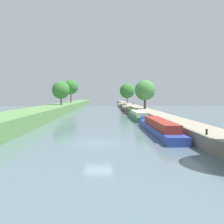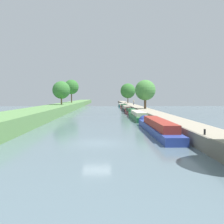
{
  "view_description": "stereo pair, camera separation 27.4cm",
  "coord_description": "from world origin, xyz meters",
  "views": [
    {
      "loc": [
        0.58,
        -21.95,
        4.18
      ],
      "look_at": [
        1.98,
        27.12,
        1.0
      ],
      "focal_mm": 39.86,
      "sensor_mm": 36.0,
      "label": 1
    },
    {
      "loc": [
        0.85,
        -21.95,
        4.18
      ],
      "look_at": [
        1.98,
        27.12,
        1.0
      ],
      "focal_mm": 39.86,
      "sensor_mm": 36.0,
      "label": 2
    }
  ],
  "objects": [
    {
      "name": "right_towpath",
      "position": [
        9.85,
        0.0,
        0.57
      ],
      "size": [
        3.25,
        260.0,
        1.15
      ],
      "color": "#9E937F",
      "rests_on": "ground_plane"
    },
    {
      "name": "narrowboat_blue",
      "position": [
        6.6,
        6.27,
        0.66
      ],
      "size": [
        1.97,
        17.08,
        2.13
      ],
      "color": "#283D93",
      "rests_on": "ground_plane"
    },
    {
      "name": "tree_leftbank_upstream",
      "position": [
        -10.73,
        61.09,
        7.15
      ],
      "size": [
        4.82,
        4.82,
        7.66
      ],
      "color": "brown",
      "rests_on": "left_grassy_bank"
    },
    {
      "name": "ground_plane",
      "position": [
        0.0,
        0.0,
        0.0
      ],
      "size": [
        160.0,
        160.0,
        0.0
      ],
      "primitive_type": "plane",
      "color": "slate"
    },
    {
      "name": "stone_quay",
      "position": [
        8.1,
        0.0,
        0.6
      ],
      "size": [
        0.25,
        260.0,
        1.2
      ],
      "color": "#6B665B",
      "rests_on": "ground_plane"
    },
    {
      "name": "tree_rightbank_midnear",
      "position": [
        10.11,
        37.05,
        5.54
      ],
      "size": [
        4.87,
        4.87,
        6.85
      ],
      "color": "brown",
      "rests_on": "right_towpath"
    },
    {
      "name": "narrowboat_black",
      "position": [
        6.5,
        48.82,
        0.57
      ],
      "size": [
        2.07,
        12.73,
        2.07
      ],
      "color": "black",
      "rests_on": "ground_plane"
    },
    {
      "name": "narrowboat_red",
      "position": [
        6.79,
        61.92,
        0.56
      ],
      "size": [
        1.9,
        12.13,
        2.02
      ],
      "color": "maroon",
      "rests_on": "ground_plane"
    },
    {
      "name": "narrowboat_teal",
      "position": [
        6.71,
        74.73,
        0.51
      ],
      "size": [
        2.08,
        10.68,
        1.99
      ],
      "color": "#195B60",
      "rests_on": "ground_plane"
    },
    {
      "name": "mooring_bollard_far",
      "position": [
        8.53,
        78.91,
        1.37
      ],
      "size": [
        0.16,
        0.16,
        0.45
      ],
      "color": "black",
      "rests_on": "right_towpath"
    },
    {
      "name": "mooring_bollard_near",
      "position": [
        8.53,
        -2.91,
        1.37
      ],
      "size": [
        0.16,
        0.16,
        0.45
      ],
      "color": "black",
      "rests_on": "right_towpath"
    },
    {
      "name": "narrowboat_maroon",
      "position": [
        6.56,
        36.91,
        0.51
      ],
      "size": [
        2.0,
        10.69,
        1.95
      ],
      "color": "maroon",
      "rests_on": "ground_plane"
    },
    {
      "name": "person_walking",
      "position": [
        10.13,
        61.85,
        2.02
      ],
      "size": [
        0.34,
        0.34,
        1.66
      ],
      "color": "#282D42",
      "rests_on": "right_towpath"
    },
    {
      "name": "tree_rightbank_midfar",
      "position": [
        10.04,
        83.67,
        6.34
      ],
      "size": [
        6.31,
        6.31,
        8.36
      ],
      "color": "brown",
      "rests_on": "right_towpath"
    },
    {
      "name": "narrowboat_green",
      "position": [
        6.56,
        23.51,
        0.6
      ],
      "size": [
        2.15,
        15.18,
        2.1
      ],
      "color": "#1E6033",
      "rests_on": "ground_plane"
    },
    {
      "name": "tree_leftbank_downstream",
      "position": [
        -10.89,
        43.36,
        5.72
      ],
      "size": [
        4.61,
        4.61,
        6.12
      ],
      "color": "brown",
      "rests_on": "left_grassy_bank"
    }
  ]
}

